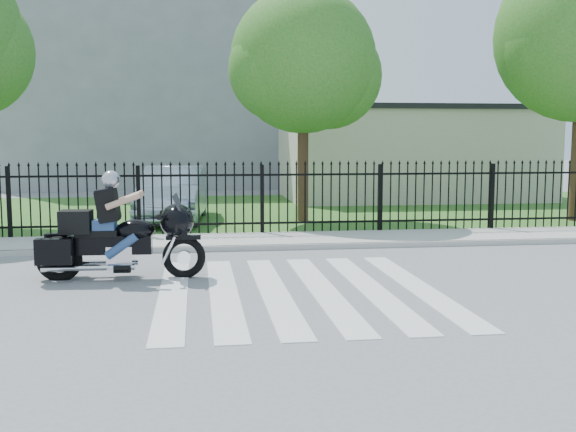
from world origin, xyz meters
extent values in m
plane|color=slate|center=(0.00, 0.00, 0.00)|extent=(120.00, 120.00, 0.00)
cube|color=#ADAAA3|center=(0.00, 5.00, 0.06)|extent=(40.00, 2.00, 0.12)
cube|color=#ADAAA3|center=(0.00, 4.00, 0.06)|extent=(40.00, 0.12, 0.12)
cube|color=#2B5E20|center=(0.00, 12.00, 0.01)|extent=(40.00, 12.00, 0.02)
cube|color=black|center=(0.00, 6.00, 0.35)|extent=(26.00, 0.04, 0.05)
cube|color=black|center=(0.00, 6.00, 1.55)|extent=(26.00, 0.04, 0.05)
cylinder|color=#382316|center=(1.50, 9.00, 2.08)|extent=(0.32, 0.32, 4.16)
sphere|color=#26651D|center=(1.50, 9.00, 4.68)|extent=(4.20, 4.20, 4.20)
cube|color=beige|center=(7.00, 16.00, 1.75)|extent=(10.00, 6.00, 3.50)
cube|color=black|center=(7.00, 16.00, 3.60)|extent=(10.20, 6.20, 0.20)
cube|color=gray|center=(-3.00, 26.00, 6.00)|extent=(15.00, 10.00, 12.00)
torus|color=black|center=(-1.85, 1.32, 0.36)|extent=(0.77, 0.18, 0.76)
torus|color=black|center=(-4.00, 1.42, 0.36)|extent=(0.81, 0.20, 0.81)
cube|color=black|center=(-3.11, 1.38, 0.61)|extent=(1.44, 0.33, 0.33)
ellipsoid|color=black|center=(-2.67, 1.36, 0.86)|extent=(0.70, 0.47, 0.36)
cube|color=black|center=(-3.33, 1.39, 0.82)|extent=(0.73, 0.38, 0.11)
cube|color=silver|center=(-2.95, 1.37, 0.42)|extent=(0.46, 0.35, 0.33)
ellipsoid|color=black|center=(-1.96, 1.33, 1.02)|extent=(0.63, 0.82, 0.60)
cube|color=black|center=(-3.69, 1.41, 1.02)|extent=(0.55, 0.44, 0.40)
cube|color=navy|center=(-3.20, 1.38, 0.95)|extent=(0.39, 0.35, 0.20)
sphere|color=#ADAEB5|center=(-3.07, 1.38, 1.74)|extent=(0.32, 0.32, 0.32)
imported|color=#8C9DB0|center=(-2.28, 9.42, 0.82)|extent=(2.11, 5.00, 1.60)
camera|label=1|loc=(-1.61, -10.54, 2.46)|focal=42.00mm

